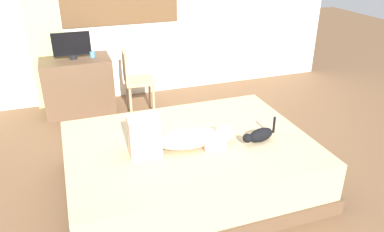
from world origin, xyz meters
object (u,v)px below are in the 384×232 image
(desk, at_px, (78,85))
(bed, at_px, (189,164))
(cup, at_px, (92,54))
(tv_monitor, at_px, (72,45))
(chair_by_desk, at_px, (134,78))
(cat, at_px, (259,135))
(person_lying, at_px, (177,137))

(desk, bearing_deg, bed, -68.75)
(desk, distance_m, cup, 0.47)
(tv_monitor, height_order, chair_by_desk, tv_monitor)
(desk, relative_size, chair_by_desk, 1.05)
(tv_monitor, bearing_deg, chair_by_desk, -25.34)
(desk, distance_m, tv_monitor, 0.55)
(cat, relative_size, cup, 4.29)
(person_lying, bearing_deg, bed, 32.11)
(cat, relative_size, tv_monitor, 0.74)
(person_lying, relative_size, cat, 2.65)
(bed, height_order, tv_monitor, tv_monitor)
(cat, distance_m, chair_by_desk, 2.18)
(cup, bearing_deg, bed, -74.22)
(cat, bearing_deg, bed, 159.75)
(desk, xyz_separation_m, chair_by_desk, (0.70, -0.34, 0.14))
(cat, distance_m, tv_monitor, 2.82)
(cup, bearing_deg, person_lying, -78.32)
(cup, bearing_deg, chair_by_desk, -34.98)
(desk, bearing_deg, person_lying, -72.82)
(cat, relative_size, desk, 0.39)
(person_lying, height_order, desk, person_lying)
(bed, distance_m, tv_monitor, 2.42)
(bed, xyz_separation_m, person_lying, (-0.14, -0.09, 0.36))
(cup, relative_size, chair_by_desk, 0.10)
(chair_by_desk, bearing_deg, bed, -85.65)
(bed, distance_m, chair_by_desk, 1.85)
(person_lying, distance_m, tv_monitor, 2.38)
(desk, xyz_separation_m, tv_monitor, (-0.01, -0.00, 0.55))
(cat, bearing_deg, tv_monitor, 121.35)
(cat, height_order, cup, cup)
(chair_by_desk, bearing_deg, desk, 154.26)
(cat, xyz_separation_m, desk, (-1.44, 2.39, -0.19))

